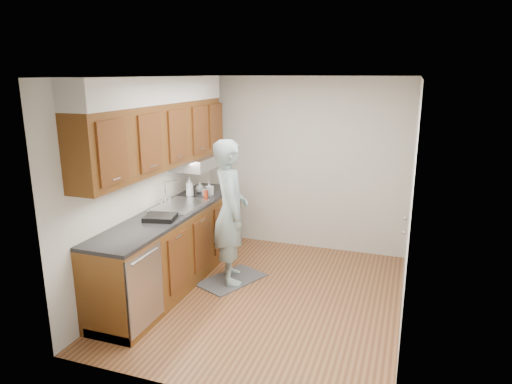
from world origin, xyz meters
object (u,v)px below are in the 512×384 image
dish_rack (160,217)px  soap_bottle_c (200,187)px  person (230,202)px  steel_can (204,193)px  soap_bottle_a (190,187)px  soda_can (206,195)px  soap_bottle_b (209,189)px

dish_rack → soap_bottle_c: bearing=81.9°
person → soap_bottle_c: person is taller
soap_bottle_c → steel_can: (0.18, -0.23, -0.01)m
soap_bottle_a → steel_can: bearing=5.7°
person → soap_bottle_a: person is taller
person → soap_bottle_c: 0.92m
soap_bottle_a → soap_bottle_c: bearing=84.2°
soap_bottle_a → soda_can: soap_bottle_a is taller
person → dish_rack: 0.87m
soap_bottle_a → soap_bottle_b: 0.27m
soda_can → person: bearing=-33.7°
soda_can → soap_bottle_b: bearing=100.1°
soap_bottle_a → soap_bottle_c: 0.26m
person → soap_bottle_b: 0.71m
soda_can → soap_bottle_c: bearing=128.3°
soap_bottle_c → steel_can: bearing=-52.2°
soap_bottle_a → dish_rack: 1.01m
person → soda_can: bearing=27.8°
soap_bottle_c → steel_can: soap_bottle_c is taller
soap_bottle_c → dish_rack: soap_bottle_c is taller
person → steel_can: person is taller
dish_rack → steel_can: bearing=72.9°
soap_bottle_b → steel_can: bearing=-95.3°
soda_can → steel_can: (-0.04, 0.05, 0.01)m
steel_can → soap_bottle_c: bearing=127.8°
soap_bottle_c → soda_can: bearing=-51.7°
soap_bottle_c → dish_rack: (0.11, -1.24, -0.05)m
soda_can → dish_rack: soda_can is taller
steel_can → dish_rack: size_ratio=0.40×
soap_bottle_b → soap_bottle_c: bearing=151.3°
soap_bottle_b → steel_can: soap_bottle_b is taller
soap_bottle_b → dish_rack: 1.14m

